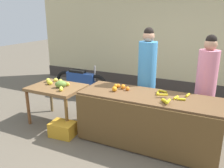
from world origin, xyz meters
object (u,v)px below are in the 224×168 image
(parked_motorcycle, at_px, (81,82))
(produce_sack, at_px, (107,103))
(vendor_woman_blue_shirt, at_px, (147,78))
(vendor_woman_pink_shirt, at_px, (205,87))
(produce_crate, at_px, (63,129))

(parked_motorcycle, bearing_deg, produce_sack, -33.57)
(produce_sack, bearing_deg, parked_motorcycle, 146.43)
(vendor_woman_blue_shirt, relative_size, produce_sack, 3.31)
(vendor_woman_blue_shirt, relative_size, vendor_woman_pink_shirt, 1.05)
(produce_crate, bearing_deg, produce_sack, 73.89)
(vendor_woman_pink_shirt, relative_size, produce_crate, 4.09)
(produce_crate, bearing_deg, vendor_woman_pink_shirt, 26.87)
(vendor_woman_blue_shirt, xyz_separation_m, vendor_woman_pink_shirt, (1.04, 0.05, -0.05))
(produce_crate, bearing_deg, vendor_woman_blue_shirt, 42.13)
(vendor_woman_pink_shirt, xyz_separation_m, produce_crate, (-2.23, -1.13, -0.78))
(produce_sack, bearing_deg, vendor_woman_pink_shirt, -0.04)
(vendor_woman_pink_shirt, distance_m, parked_motorcycle, 3.20)
(vendor_woman_pink_shirt, bearing_deg, parked_motorcycle, 165.82)
(parked_motorcycle, bearing_deg, vendor_woman_blue_shirt, -22.15)
(vendor_woman_blue_shirt, height_order, parked_motorcycle, vendor_woman_blue_shirt)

